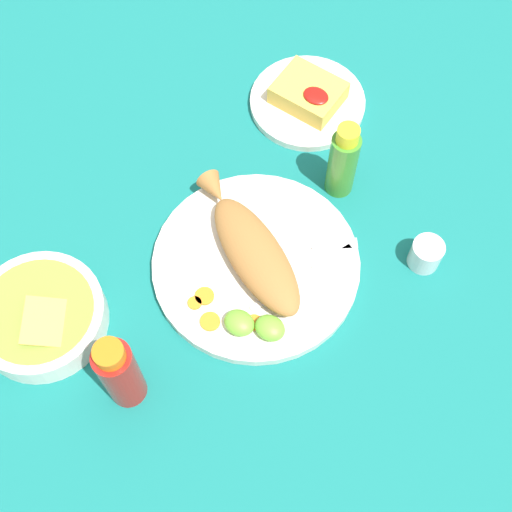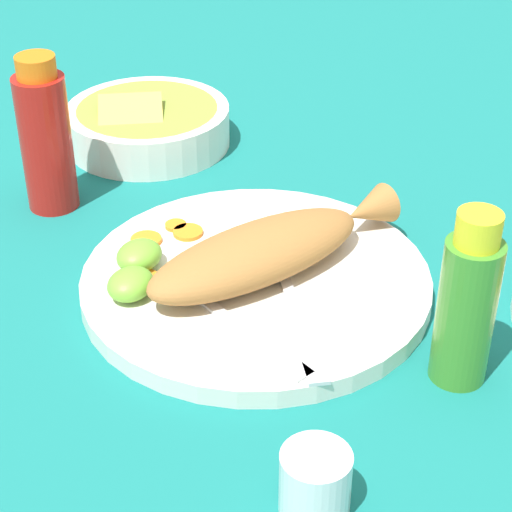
% 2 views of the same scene
% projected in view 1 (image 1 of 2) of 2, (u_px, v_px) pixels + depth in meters
% --- Properties ---
extents(ground_plane, '(4.00, 4.00, 0.00)m').
position_uv_depth(ground_plane, '(256.00, 267.00, 1.10)').
color(ground_plane, '#146B66').
extents(main_plate, '(0.32, 0.32, 0.02)m').
position_uv_depth(main_plate, '(256.00, 265.00, 1.09)').
color(main_plate, silver).
rests_on(main_plate, ground_plane).
extents(fried_fish, '(0.27, 0.17, 0.04)m').
position_uv_depth(fried_fish, '(252.00, 249.00, 1.06)').
color(fried_fish, '#996633').
rests_on(fried_fish, main_plate).
extents(fork_near, '(0.16, 0.12, 0.00)m').
position_uv_depth(fork_near, '(306.00, 245.00, 1.09)').
color(fork_near, silver).
rests_on(fork_near, main_plate).
extents(fork_far, '(0.08, 0.18, 0.00)m').
position_uv_depth(fork_far, '(310.00, 274.00, 1.07)').
color(fork_far, silver).
rests_on(fork_far, main_plate).
extents(carrot_slice_near, '(0.03, 0.03, 0.00)m').
position_uv_depth(carrot_slice_near, '(205.00, 296.00, 1.05)').
color(carrot_slice_near, orange).
rests_on(carrot_slice_near, main_plate).
extents(carrot_slice_mid, '(0.03, 0.03, 0.00)m').
position_uv_depth(carrot_slice_mid, '(210.00, 321.00, 1.03)').
color(carrot_slice_mid, orange).
rests_on(carrot_slice_mid, main_plate).
extents(carrot_slice_far, '(0.02, 0.02, 0.00)m').
position_uv_depth(carrot_slice_far, '(195.00, 303.00, 1.05)').
color(carrot_slice_far, orange).
rests_on(carrot_slice_far, main_plate).
extents(carrot_slice_extra, '(0.02, 0.02, 0.00)m').
position_uv_depth(carrot_slice_extra, '(254.00, 322.00, 1.03)').
color(carrot_slice_extra, orange).
rests_on(carrot_slice_extra, main_plate).
extents(lime_wedge_main, '(0.05, 0.04, 0.03)m').
position_uv_depth(lime_wedge_main, '(239.00, 323.00, 1.02)').
color(lime_wedge_main, '#6BB233').
rests_on(lime_wedge_main, main_plate).
extents(lime_wedge_side, '(0.05, 0.04, 0.02)m').
position_uv_depth(lime_wedge_side, '(270.00, 328.00, 1.02)').
color(lime_wedge_side, '#6BB233').
rests_on(lime_wedge_side, main_plate).
extents(hot_sauce_bottle_red, '(0.05, 0.05, 0.16)m').
position_uv_depth(hot_sauce_bottle_red, '(120.00, 373.00, 0.94)').
color(hot_sauce_bottle_red, '#B21914').
rests_on(hot_sauce_bottle_red, ground_plane).
extents(hot_sauce_bottle_green, '(0.05, 0.05, 0.15)m').
position_uv_depth(hot_sauce_bottle_green, '(343.00, 162.00, 1.10)').
color(hot_sauce_bottle_green, '#3D8428').
rests_on(hot_sauce_bottle_green, ground_plane).
extents(salt_cup, '(0.05, 0.05, 0.05)m').
position_uv_depth(salt_cup, '(425.00, 255.00, 1.08)').
color(salt_cup, silver).
rests_on(salt_cup, ground_plane).
extents(side_plate_fries, '(0.20, 0.20, 0.01)m').
position_uv_depth(side_plate_fries, '(307.00, 102.00, 1.23)').
color(side_plate_fries, silver).
rests_on(side_plate_fries, ground_plane).
extents(fries_pile, '(0.11, 0.09, 0.04)m').
position_uv_depth(fries_pile, '(309.00, 93.00, 1.21)').
color(fries_pile, gold).
rests_on(fries_pile, side_plate_fries).
extents(guacamole_bowl, '(0.19, 0.19, 0.06)m').
position_uv_depth(guacamole_bowl, '(40.00, 316.00, 1.03)').
color(guacamole_bowl, white).
rests_on(guacamole_bowl, ground_plane).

